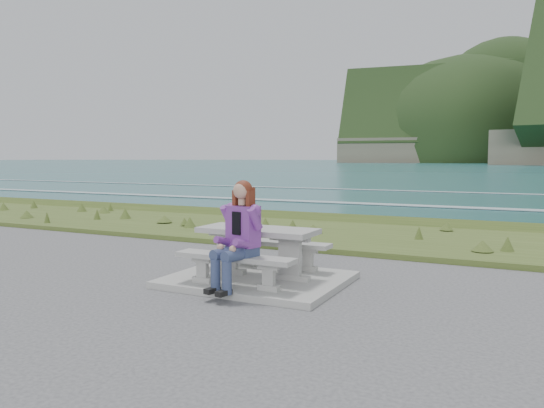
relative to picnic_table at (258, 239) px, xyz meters
name	(u,v)px	position (x,y,z in m)	size (l,w,h in m)	color
concrete_slab	(258,280)	(0.00, 0.00, -0.63)	(2.60, 2.10, 0.10)	gray
picnic_table	(258,239)	(0.00, 0.00, 0.00)	(1.80, 0.75, 0.75)	gray
bench_landward	(235,262)	(0.00, -0.70, -0.23)	(1.80, 0.35, 0.45)	gray
bench_seaward	(278,247)	(0.00, 0.70, -0.23)	(1.80, 0.35, 0.45)	gray
grass_verge	(356,238)	(0.00, 5.00, -0.68)	(160.00, 4.50, 0.22)	#3B4F1D
shore_drop	(386,225)	(0.00, 7.90, -0.68)	(160.00, 0.80, 2.20)	brown
ocean	(460,221)	(0.00, 25.09, -2.42)	(1600.00, 1600.00, 0.09)	#225C60
seated_woman	(235,250)	(0.09, -0.84, -0.03)	(0.58, 0.84, 1.50)	navy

